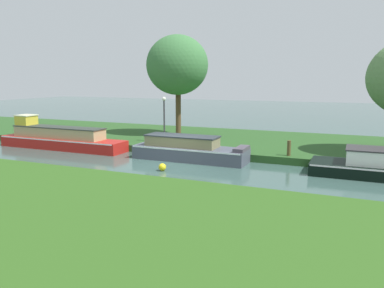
% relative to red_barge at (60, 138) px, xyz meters
% --- Properties ---
extents(ground_plane, '(120.00, 120.00, 0.00)m').
position_rel_red_barge_xyz_m(ground_plane, '(8.50, -1.20, -0.65)').
color(ground_plane, '#395750').
extents(riverbank_far, '(72.00, 10.00, 0.40)m').
position_rel_red_barge_xyz_m(riverbank_far, '(8.50, 5.80, -0.45)').
color(riverbank_far, '#284F21').
rests_on(riverbank_far, ground_plane).
extents(riverbank_near, '(72.00, 10.00, 0.40)m').
position_rel_red_barge_xyz_m(riverbank_near, '(8.50, -10.20, -0.45)').
color(riverbank_near, '#2E581B').
rests_on(riverbank_near, ground_plane).
extents(red_barge, '(8.85, 1.66, 2.05)m').
position_rel_red_barge_xyz_m(red_barge, '(0.00, 0.00, 0.00)').
color(red_barge, '#B41E19').
rests_on(red_barge, ground_plane).
extents(slate_narrowboat, '(6.30, 1.78, 1.34)m').
position_rel_red_barge_xyz_m(slate_narrowboat, '(8.97, -0.00, -0.08)').
color(slate_narrowboat, '#484D5B').
rests_on(slate_narrowboat, ground_plane).
extents(black_cruiser, '(5.73, 2.24, 1.29)m').
position_rel_red_barge_xyz_m(black_cruiser, '(18.45, 0.00, -0.12)').
color(black_cruiser, black).
rests_on(black_cruiser, ground_plane).
extents(willow_tree_left, '(4.42, 3.79, 7.01)m').
position_rel_red_barge_xyz_m(willow_tree_left, '(5.50, 5.88, 4.67)').
color(willow_tree_left, '#503B24').
rests_on(willow_tree_left, riverbank_far).
extents(lamp_post, '(0.24, 0.24, 2.88)m').
position_rel_red_barge_xyz_m(lamp_post, '(6.14, 2.61, 1.57)').
color(lamp_post, '#333338').
rests_on(lamp_post, riverbank_far).
extents(mooring_post_near, '(0.14, 0.14, 0.68)m').
position_rel_red_barge_xyz_m(mooring_post_near, '(8.52, 1.35, 0.09)').
color(mooring_post_near, '#4A3427').
rests_on(mooring_post_near, riverbank_far).
extents(mooring_post_far, '(0.19, 0.19, 0.80)m').
position_rel_red_barge_xyz_m(mooring_post_far, '(14.12, 1.35, 0.15)').
color(mooring_post_far, '#4E4122').
rests_on(mooring_post_far, riverbank_far).
extents(channel_buoy, '(0.36, 0.36, 0.36)m').
position_rel_red_barge_xyz_m(channel_buoy, '(8.82, -2.80, -0.47)').
color(channel_buoy, yellow).
rests_on(channel_buoy, ground_plane).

